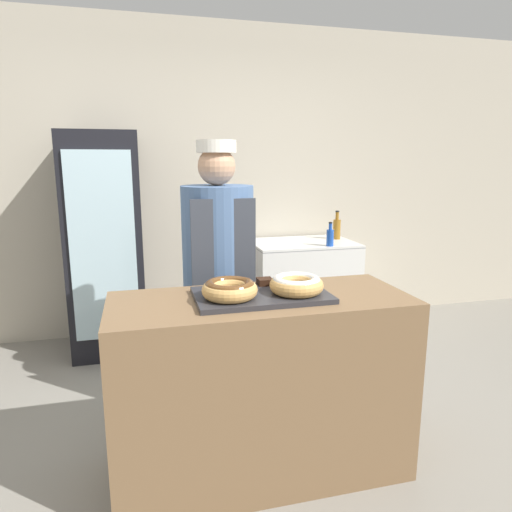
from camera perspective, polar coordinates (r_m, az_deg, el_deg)
name	(u,v)px	position (r m, az deg, el deg)	size (l,w,h in m)	color
ground_plane	(261,467)	(2.56, 0.61, -24.85)	(14.00, 14.00, 0.00)	gray
wall_back	(199,181)	(4.15, -7.10, 9.24)	(8.00, 0.06, 2.70)	#BCB29E
display_counter	(261,386)	(2.32, 0.64, -15.90)	(1.42, 0.57, 0.90)	brown
serving_tray	(261,295)	(2.15, 0.67, -4.92)	(0.62, 0.37, 0.02)	#2D2D33
donut_chocolate_glaze	(230,288)	(2.06, -3.30, -4.07)	(0.25, 0.25, 0.08)	tan
donut_light_glaze	(296,284)	(2.14, 5.08, -3.48)	(0.25, 0.25, 0.08)	tan
brownie_back_left	(244,283)	(2.25, -1.57, -3.38)	(0.07, 0.07, 0.03)	black
brownie_back_right	(265,281)	(2.28, 1.11, -3.20)	(0.07, 0.07, 0.03)	black
baker_person	(219,277)	(2.72, -4.69, -2.62)	(0.42, 0.42, 1.64)	#4C4C51
beverage_fridge	(106,245)	(3.80, -18.25, 1.28)	(0.57, 0.59, 1.75)	black
chest_freezer	(302,287)	(4.14, 5.72, -3.82)	(0.90, 0.63, 0.83)	silver
bottle_amber	(337,228)	(4.22, 10.06, 3.46)	(0.07, 0.07, 0.26)	#99661E
bottle_blue	(330,237)	(3.86, 9.24, 2.39)	(0.06, 0.06, 0.20)	#1E4CB2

